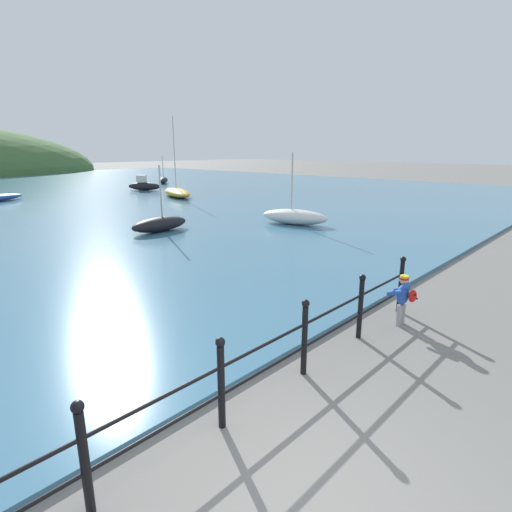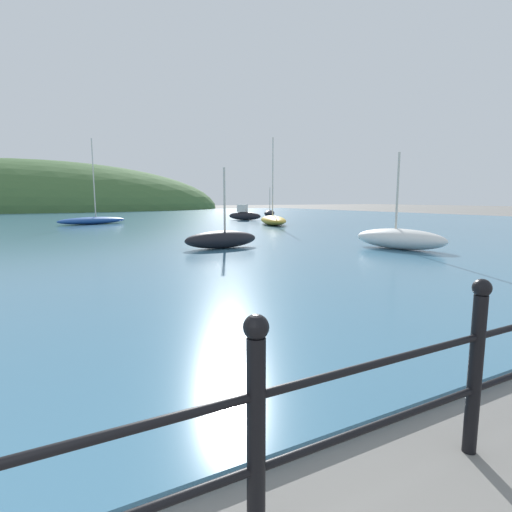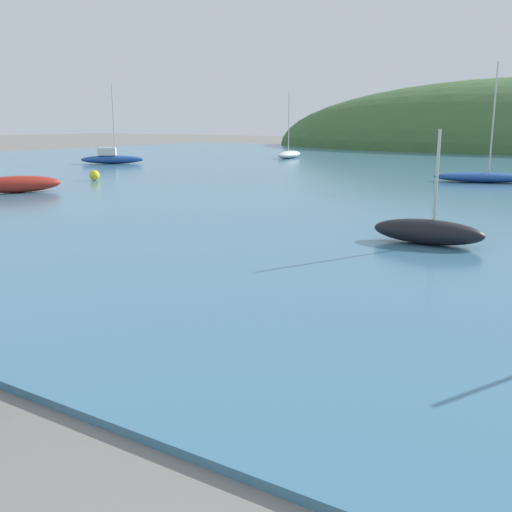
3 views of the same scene
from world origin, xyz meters
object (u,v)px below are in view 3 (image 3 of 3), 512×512
(boat_red_dinghy, at_px, (428,231))
(mooring_buoy, at_px, (94,175))
(boat_twin_mast, at_px, (483,177))
(boat_green_fishing, at_px, (112,158))
(boat_nearest_quay, at_px, (289,154))
(boat_blue_hull, at_px, (16,184))

(boat_red_dinghy, relative_size, mooring_buoy, 5.39)
(boat_twin_mast, relative_size, mooring_buoy, 11.10)
(mooring_buoy, bearing_deg, boat_green_fishing, 132.09)
(boat_green_fishing, bearing_deg, boat_nearest_quay, 60.41)
(boat_blue_hull, xyz_separation_m, boat_twin_mast, (14.73, 14.39, -0.07))
(boat_green_fishing, height_order, boat_twin_mast, boat_twin_mast)
(mooring_buoy, bearing_deg, boat_blue_hull, -76.85)
(boat_red_dinghy, distance_m, boat_nearest_quay, 33.07)
(boat_green_fishing, relative_size, boat_red_dinghy, 1.94)
(boat_red_dinghy, relative_size, boat_twin_mast, 0.49)
(boat_green_fishing, bearing_deg, boat_red_dinghy, -30.06)
(boat_nearest_quay, bearing_deg, boat_green_fishing, -119.59)
(boat_blue_hull, height_order, mooring_buoy, boat_blue_hull)
(boat_green_fishing, height_order, boat_red_dinghy, boat_green_fishing)
(boat_twin_mast, height_order, boat_nearest_quay, boat_twin_mast)
(boat_nearest_quay, bearing_deg, boat_red_dinghy, -54.67)
(boat_twin_mast, bearing_deg, boat_blue_hull, -135.66)
(boat_green_fishing, distance_m, boat_blue_hull, 16.46)
(boat_blue_hull, bearing_deg, boat_nearest_quay, 94.86)
(boat_twin_mast, distance_m, boat_nearest_quay, 20.38)
(boat_blue_hull, bearing_deg, boat_twin_mast, 44.34)
(boat_green_fishing, xyz_separation_m, boat_nearest_quay, (6.80, 11.97, -0.07))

